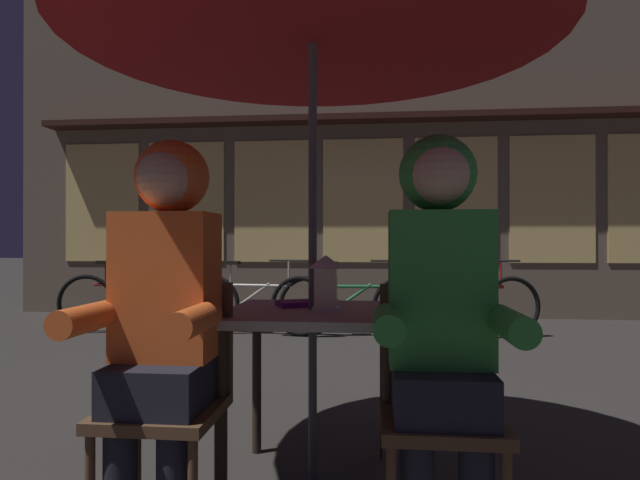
# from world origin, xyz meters

# --- Properties ---
(cafe_table) EXTENTS (0.72, 0.72, 0.74)m
(cafe_table) POSITION_xyz_m (0.00, 0.00, 0.64)
(cafe_table) COLOR #B2AD9E
(cafe_table) RESTS_ON ground_plane
(lantern) EXTENTS (0.11, 0.11, 0.23)m
(lantern) POSITION_xyz_m (0.06, -0.04, 0.86)
(lantern) COLOR white
(lantern) RESTS_ON cafe_table
(chair_left) EXTENTS (0.40, 0.40, 0.87)m
(chair_left) POSITION_xyz_m (-0.48, -0.37, 0.49)
(chair_left) COLOR #513823
(chair_left) RESTS_ON ground_plane
(chair_right) EXTENTS (0.40, 0.40, 0.87)m
(chair_right) POSITION_xyz_m (0.48, -0.37, 0.49)
(chair_right) COLOR #513823
(chair_right) RESTS_ON ground_plane
(person_left_hooded) EXTENTS (0.45, 0.56, 1.40)m
(person_left_hooded) POSITION_xyz_m (-0.48, -0.43, 0.85)
(person_left_hooded) COLOR black
(person_left_hooded) RESTS_ON ground_plane
(person_right_hooded) EXTENTS (0.45, 0.56, 1.40)m
(person_right_hooded) POSITION_xyz_m (0.48, -0.43, 0.85)
(person_right_hooded) COLOR black
(person_right_hooded) RESTS_ON ground_plane
(shopfront_building) EXTENTS (10.00, 0.93, 6.20)m
(shopfront_building) POSITION_xyz_m (0.11, 5.39, 3.09)
(shopfront_building) COLOR #6B5B4C
(shopfront_building) RESTS_ON ground_plane
(bicycle_nearest) EXTENTS (1.68, 0.24, 0.84)m
(bicycle_nearest) POSITION_xyz_m (-2.48, 3.54, 0.35)
(bicycle_nearest) COLOR black
(bicycle_nearest) RESTS_ON ground_plane
(bicycle_second) EXTENTS (1.68, 0.24, 0.84)m
(bicycle_second) POSITION_xyz_m (-1.05, 3.53, 0.35)
(bicycle_second) COLOR black
(bicycle_second) RESTS_ON ground_plane
(bicycle_third) EXTENTS (1.68, 0.12, 0.84)m
(bicycle_third) POSITION_xyz_m (0.06, 3.52, 0.35)
(bicycle_third) COLOR black
(bicycle_third) RESTS_ON ground_plane
(bicycle_fourth) EXTENTS (1.65, 0.43, 0.84)m
(bicycle_fourth) POSITION_xyz_m (1.23, 3.51, 0.35)
(bicycle_fourth) COLOR black
(bicycle_fourth) RESTS_ON ground_plane
(book) EXTENTS (0.24, 0.21, 0.02)m
(book) POSITION_xyz_m (-0.07, 0.11, 0.75)
(book) COLOR #661E7A
(book) RESTS_ON cafe_table
(potted_plant) EXTENTS (0.60, 0.60, 0.92)m
(potted_plant) POSITION_xyz_m (-2.85, 4.45, 0.54)
(potted_plant) COLOR brown
(potted_plant) RESTS_ON ground_plane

